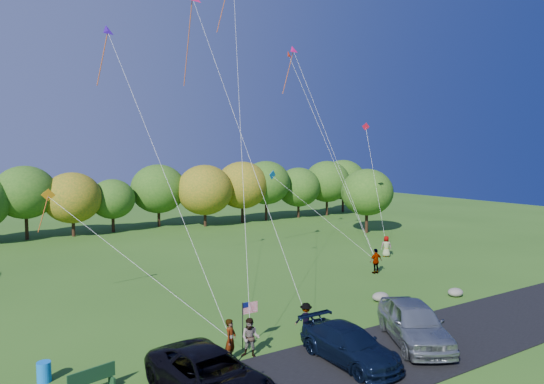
{
  "coord_description": "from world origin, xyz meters",
  "views": [
    {
      "loc": [
        -14.85,
        -19.37,
        9.23
      ],
      "look_at": [
        1.04,
        6.0,
        6.83
      ],
      "focal_mm": 32.0,
      "sensor_mm": 36.0,
      "label": 1
    }
  ],
  "objects_px": {
    "minivan_navy": "(349,345)",
    "park_bench": "(91,380)",
    "flyer_c": "(306,319)",
    "flyer_e": "(386,246)",
    "flyer_d": "(376,261)",
    "flyer_a": "(231,340)",
    "trash_barrel": "(44,372)",
    "minivan_dark": "(210,375)",
    "minivan_silver": "(414,322)",
    "flyer_b": "(250,338)"
  },
  "relations": [
    {
      "from": "minivan_dark",
      "to": "flyer_d",
      "type": "xyz_separation_m",
      "value": [
        18.86,
        10.68,
        0.05
      ]
    },
    {
      "from": "minivan_dark",
      "to": "minivan_navy",
      "type": "bearing_deg",
      "value": -10.19
    },
    {
      "from": "flyer_e",
      "to": "trash_barrel",
      "type": "xyz_separation_m",
      "value": [
        -29.1,
        -9.85,
        -0.52
      ]
    },
    {
      "from": "flyer_c",
      "to": "flyer_b",
      "type": "bearing_deg",
      "value": 42.71
    },
    {
      "from": "trash_barrel",
      "to": "minivan_dark",
      "type": "bearing_deg",
      "value": -43.09
    },
    {
      "from": "flyer_b",
      "to": "flyer_c",
      "type": "bearing_deg",
      "value": 56.34
    },
    {
      "from": "minivan_silver",
      "to": "trash_barrel",
      "type": "bearing_deg",
      "value": -169.71
    },
    {
      "from": "minivan_dark",
      "to": "flyer_d",
      "type": "relative_size",
      "value": 3.19
    },
    {
      "from": "flyer_e",
      "to": "park_bench",
      "type": "bearing_deg",
      "value": 62.47
    },
    {
      "from": "minivan_silver",
      "to": "park_bench",
      "type": "relative_size",
      "value": 3.17
    },
    {
      "from": "flyer_a",
      "to": "flyer_c",
      "type": "distance_m",
      "value": 4.67
    },
    {
      "from": "minivan_navy",
      "to": "flyer_c",
      "type": "bearing_deg",
      "value": 84.61
    },
    {
      "from": "minivan_navy",
      "to": "minivan_silver",
      "type": "height_order",
      "value": "minivan_silver"
    },
    {
      "from": "trash_barrel",
      "to": "minivan_navy",
      "type": "bearing_deg",
      "value": -24.11
    },
    {
      "from": "flyer_b",
      "to": "minivan_dark",
      "type": "bearing_deg",
      "value": -98.05
    },
    {
      "from": "trash_barrel",
      "to": "flyer_e",
      "type": "bearing_deg",
      "value": 18.69
    },
    {
      "from": "minivan_dark",
      "to": "flyer_a",
      "type": "relative_size",
      "value": 3.26
    },
    {
      "from": "flyer_d",
      "to": "minivan_dark",
      "type": "bearing_deg",
      "value": 33.62
    },
    {
      "from": "flyer_d",
      "to": "minivan_silver",
      "type": "bearing_deg",
      "value": 57.45
    },
    {
      "from": "minivan_silver",
      "to": "flyer_c",
      "type": "bearing_deg",
      "value": 164.3
    },
    {
      "from": "minivan_navy",
      "to": "flyer_e",
      "type": "distance_m",
      "value": 23.06
    },
    {
      "from": "flyer_b",
      "to": "trash_barrel",
      "type": "bearing_deg",
      "value": -151.94
    },
    {
      "from": "flyer_a",
      "to": "flyer_e",
      "type": "xyz_separation_m",
      "value": [
        21.77,
        12.04,
        -0.02
      ]
    },
    {
      "from": "flyer_a",
      "to": "minivan_dark",
      "type": "bearing_deg",
      "value": -168.67
    },
    {
      "from": "park_bench",
      "to": "flyer_a",
      "type": "bearing_deg",
      "value": -14.54
    },
    {
      "from": "flyer_a",
      "to": "flyer_c",
      "type": "height_order",
      "value": "flyer_a"
    },
    {
      "from": "minivan_navy",
      "to": "park_bench",
      "type": "height_order",
      "value": "minivan_navy"
    },
    {
      "from": "flyer_c",
      "to": "flyer_e",
      "type": "height_order",
      "value": "flyer_e"
    },
    {
      "from": "minivan_silver",
      "to": "flyer_c",
      "type": "height_order",
      "value": "minivan_silver"
    },
    {
      "from": "minivan_silver",
      "to": "flyer_a",
      "type": "height_order",
      "value": "minivan_silver"
    },
    {
      "from": "minivan_dark",
      "to": "flyer_e",
      "type": "relative_size",
      "value": 3.31
    },
    {
      "from": "flyer_e",
      "to": "park_bench",
      "type": "xyz_separation_m",
      "value": [
        -27.68,
        -11.87,
        -0.37
      ]
    },
    {
      "from": "minivan_silver",
      "to": "minivan_navy",
      "type": "bearing_deg",
      "value": -151.66
    },
    {
      "from": "minivan_dark",
      "to": "flyer_c",
      "type": "bearing_deg",
      "value": 18.94
    },
    {
      "from": "flyer_d",
      "to": "flyer_e",
      "type": "distance_m",
      "value": 6.47
    },
    {
      "from": "flyer_d",
      "to": "flyer_a",
      "type": "bearing_deg",
      "value": 29.96
    },
    {
      "from": "minivan_silver",
      "to": "flyer_a",
      "type": "relative_size",
      "value": 3.12
    },
    {
      "from": "flyer_b",
      "to": "park_bench",
      "type": "xyz_separation_m",
      "value": [
        -6.83,
        0.33,
        -0.34
      ]
    },
    {
      "from": "minivan_navy",
      "to": "minivan_silver",
      "type": "xyz_separation_m",
      "value": [
        4.09,
        -0.02,
        0.24
      ]
    },
    {
      "from": "minivan_silver",
      "to": "trash_barrel",
      "type": "distance_m",
      "value": 16.58
    },
    {
      "from": "flyer_e",
      "to": "flyer_d",
      "type": "bearing_deg",
      "value": 77.05
    },
    {
      "from": "flyer_d",
      "to": "park_bench",
      "type": "relative_size",
      "value": 1.04
    },
    {
      "from": "minivan_navy",
      "to": "flyer_c",
      "type": "distance_m",
      "value": 3.68
    },
    {
      "from": "flyer_c",
      "to": "trash_barrel",
      "type": "xyz_separation_m",
      "value": [
        -11.95,
        1.54,
        -0.43
      ]
    },
    {
      "from": "minivan_navy",
      "to": "flyer_e",
      "type": "bearing_deg",
      "value": 40.34
    },
    {
      "from": "flyer_a",
      "to": "trash_barrel",
      "type": "xyz_separation_m",
      "value": [
        -7.33,
        2.19,
        -0.53
      ]
    },
    {
      "from": "minivan_dark",
      "to": "flyer_e",
      "type": "height_order",
      "value": "flyer_e"
    },
    {
      "from": "flyer_e",
      "to": "park_bench",
      "type": "distance_m",
      "value": 30.12
    },
    {
      "from": "flyer_e",
      "to": "park_bench",
      "type": "height_order",
      "value": "flyer_e"
    },
    {
      "from": "minivan_dark",
      "to": "flyer_b",
      "type": "height_order",
      "value": "flyer_b"
    }
  ]
}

